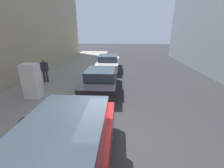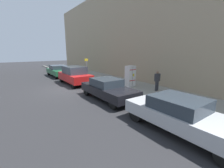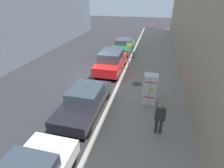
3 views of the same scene
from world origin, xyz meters
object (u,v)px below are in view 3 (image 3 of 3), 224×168
object	(u,v)px
fire_hydrant	(133,54)
pedestrian_walking_far	(160,117)
street_sign_post	(129,55)
parked_sedan_green	(123,45)
parked_sedan_dark	(85,100)
discarded_refrigerator	(150,89)
parked_suv_red	(111,61)

from	to	relation	value
fire_hydrant	pedestrian_walking_far	distance (m)	10.33
street_sign_post	parked_sedan_green	bearing A→B (deg)	-75.43
parked_sedan_green	parked_sedan_dark	size ratio (longest dim) A/B	1.04
pedestrian_walking_far	parked_sedan_green	xyz separation A→B (m)	(3.92, -12.41, -0.30)
pedestrian_walking_far	fire_hydrant	bearing A→B (deg)	-133.48
discarded_refrigerator	fire_hydrant	world-z (taller)	discarded_refrigerator
street_sign_post	pedestrian_walking_far	distance (m)	7.47
fire_hydrant	parked_sedan_green	size ratio (longest dim) A/B	0.16
parked_suv_red	street_sign_post	bearing A→B (deg)	-172.64
street_sign_post	fire_hydrant	size ratio (longest dim) A/B	3.04
discarded_refrigerator	parked_suv_red	distance (m)	5.53
fire_hydrant	parked_sedan_green	xyz separation A→B (m)	(1.43, -2.40, 0.18)
street_sign_post	parked_sedan_green	world-z (taller)	street_sign_post
parked_suv_red	parked_sedan_dark	xyz separation A→B (m)	(-0.00, 5.88, -0.18)
discarded_refrigerator	parked_sedan_dark	xyz separation A→B (m)	(3.36, 1.49, -0.35)
discarded_refrigerator	parked_suv_red	bearing A→B (deg)	-52.56
parked_suv_red	parked_sedan_green	bearing A→B (deg)	-90.00
discarded_refrigerator	parked_sedan_green	size ratio (longest dim) A/B	0.38
parked_sedan_green	parked_sedan_dark	xyz separation A→B (m)	(0.00, 11.45, -0.03)
discarded_refrigerator	street_sign_post	distance (m)	4.99
discarded_refrigerator	parked_suv_red	size ratio (longest dim) A/B	0.39
parked_suv_red	parked_sedan_dark	world-z (taller)	parked_suv_red
fire_hydrant	parked_sedan_green	world-z (taller)	parked_sedan_green
pedestrian_walking_far	parked_suv_red	world-z (taller)	parked_suv_red
pedestrian_walking_far	parked_suv_red	size ratio (longest dim) A/B	0.34
fire_hydrant	pedestrian_walking_far	xyz separation A→B (m)	(-2.48, 10.02, 0.48)
street_sign_post	pedestrian_walking_far	bearing A→B (deg)	109.71
discarded_refrigerator	street_sign_post	bearing A→B (deg)	-66.80
street_sign_post	parked_sedan_green	size ratio (longest dim) A/B	0.49
discarded_refrigerator	parked_sedan_green	world-z (taller)	discarded_refrigerator
parked_sedan_green	parked_sedan_dark	bearing A→B (deg)	90.00
pedestrian_walking_far	parked_sedan_dark	size ratio (longest dim) A/B	0.34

